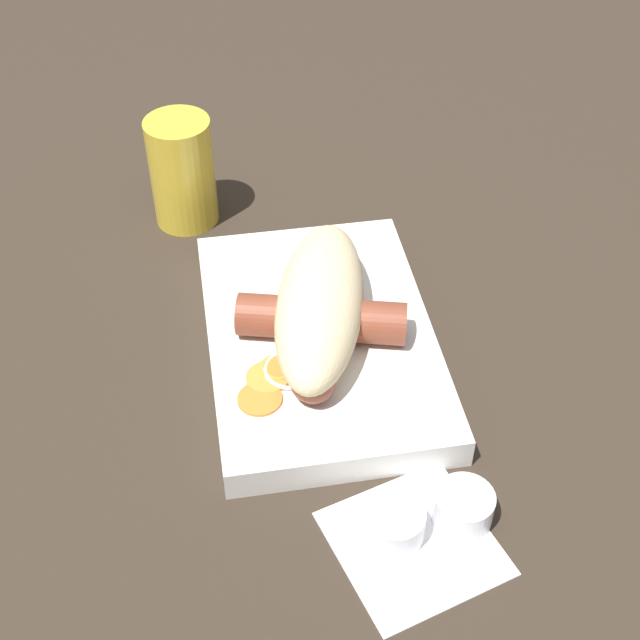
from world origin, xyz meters
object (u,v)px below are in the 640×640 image
Objects in this scene: sausage at (321,319)px; condiment_cup_near at (394,526)px; food_tray at (320,340)px; condiment_cup_far at (463,509)px; drink_glass at (182,172)px; bread_roll at (326,303)px.

condiment_cup_near is at bearing -173.39° from sausage.
food_tray is 6.45× the size of condiment_cup_far.
drink_glass is (0.21, 0.10, 0.01)m from sausage.
drink_glass is at bearing 26.60° from bread_roll.
drink_glass is (0.39, 0.17, 0.04)m from condiment_cup_far.
sausage reaches higher than food_tray.
condiment_cup_near is (-0.19, -0.02, -0.04)m from bread_roll.
drink_glass reaches higher than food_tray.
food_tray is 6.45× the size of condiment_cup_near.
drink_glass reaches higher than condiment_cup_far.
food_tray and condiment_cup_far have the same top height.
condiment_cup_near is at bearing -173.70° from food_tray.
sausage is at bearing 22.39° from condiment_cup_far.
drink_glass is (0.39, 0.12, 0.04)m from condiment_cup_near.
bread_roll is 0.20m from condiment_cup_far.
sausage is at bearing -155.22° from drink_glass.
bread_roll is 0.01m from sausage.
bread_roll is (-0.00, -0.00, 0.04)m from food_tray.
bread_roll is 1.89× the size of drink_glass.
condiment_cup_far is at bearing -158.44° from food_tray.
condiment_cup_near is 0.41m from drink_glass.
condiment_cup_far is 0.42m from drink_glass.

